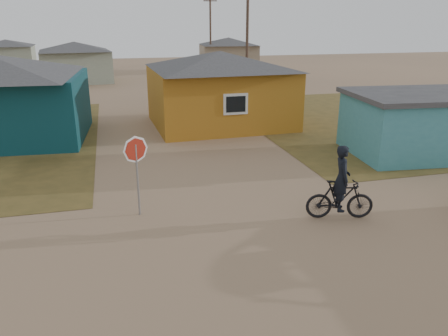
{
  "coord_description": "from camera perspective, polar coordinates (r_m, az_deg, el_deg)",
  "views": [
    {
      "loc": [
        -3.2,
        -8.72,
        5.41
      ],
      "look_at": [
        -0.15,
        3.0,
        1.3
      ],
      "focal_mm": 35.0,
      "sensor_mm": 36.0,
      "label": 1
    }
  ],
  "objects": [
    {
      "name": "ground",
      "position": [
        10.75,
        4.89,
        -11.55
      ],
      "size": [
        120.0,
        120.0,
        0.0
      ],
      "primitive_type": "plane",
      "color": "#957456"
    },
    {
      "name": "grass_ne",
      "position": [
        28.23,
        23.45,
        6.16
      ],
      "size": [
        20.0,
        18.0,
        0.0
      ],
      "primitive_type": "cube",
      "color": "brown",
      "rests_on": "ground"
    },
    {
      "name": "house_yellow",
      "position": [
        23.67,
        -0.52,
        10.47
      ],
      "size": [
        7.72,
        6.76,
        3.9
      ],
      "color": "#A76919",
      "rests_on": "ground"
    },
    {
      "name": "shed_turquoise",
      "position": [
        20.24,
        24.8,
        5.33
      ],
      "size": [
        6.71,
        4.93,
        2.6
      ],
      "color": "teal",
      "rests_on": "ground"
    },
    {
      "name": "house_pale_west",
      "position": [
        42.96,
        -18.79,
        13.04
      ],
      "size": [
        7.04,
        6.15,
        3.6
      ],
      "color": "gray",
      "rests_on": "ground"
    },
    {
      "name": "house_beige_east",
      "position": [
        50.6,
        0.58,
        14.72
      ],
      "size": [
        6.95,
        6.05,
        3.6
      ],
      "color": "gray",
      "rests_on": "ground"
    },
    {
      "name": "house_pale_north",
      "position": [
        55.9,
        -26.45,
        13.11
      ],
      "size": [
        6.28,
        5.81,
        3.4
      ],
      "color": "gray",
      "rests_on": "ground"
    },
    {
      "name": "utility_pole_near",
      "position": [
        32.24,
        3.04,
        16.46
      ],
      "size": [
        1.4,
        0.2,
        8.0
      ],
      "color": "#4A372C",
      "rests_on": "ground"
    },
    {
      "name": "utility_pole_far",
      "position": [
        47.95,
        -1.78,
        17.22
      ],
      "size": [
        1.4,
        0.2,
        8.0
      ],
      "color": "#4A372C",
      "rests_on": "ground"
    },
    {
      "name": "stop_sign",
      "position": [
        12.5,
        -11.41,
        1.36
      ],
      "size": [
        0.78,
        0.1,
        2.38
      ],
      "color": "gray",
      "rests_on": "ground"
    },
    {
      "name": "cyclist",
      "position": [
        12.78,
        14.97,
        -3.1
      ],
      "size": [
        2.0,
        1.0,
        2.17
      ],
      "color": "black",
      "rests_on": "ground"
    }
  ]
}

